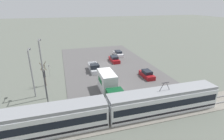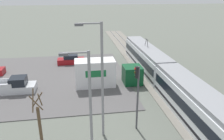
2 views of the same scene
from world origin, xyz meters
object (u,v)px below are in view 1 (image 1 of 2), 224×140
street_tree (44,75)px  no_parking_sign (49,69)px  street_lamp_near_crossing (42,67)px  light_rail_tram (107,110)px  street_lamp_mid_block (31,70)px  sedan_car_0 (147,74)px  box_truck (109,85)px  sedan_car_1 (118,54)px  pickup_truck (94,68)px  traffic_light_pole (46,85)px  sedan_car_2 (114,59)px

street_tree → no_parking_sign: bearing=-97.5°
no_parking_sign → street_lamp_near_crossing: bearing=89.1°
light_rail_tram → street_lamp_mid_block: size_ratio=4.09×
sedan_car_0 → street_tree: street_tree is taller
sedan_car_0 → street_lamp_mid_block: 21.42m
box_truck → street_lamp_near_crossing: size_ratio=0.89×
light_rail_tram → no_parking_sign: 19.29m
sedan_car_1 → street_tree: (19.06, 14.78, 1.42)m
box_truck → street_tree: 12.11m
pickup_truck → sedan_car_1: size_ratio=1.09×
box_truck → street_lamp_mid_block: size_ratio=1.07×
street_lamp_mid_block → street_tree: bearing=-110.7°
pickup_truck → sedan_car_0: 11.61m
pickup_truck → traffic_light_pole: bearing=53.3°
traffic_light_pole → no_parking_sign: size_ratio=2.22×
sedan_car_2 → street_lamp_mid_block: street_lamp_mid_block is taller
light_rail_tram → sedan_car_0: 16.26m
sedan_car_2 → street_lamp_mid_block: bearing=-142.9°
street_lamp_mid_block → sedan_car_2: bearing=-142.9°
street_lamp_near_crossing → no_parking_sign: 9.81m
sedan_car_2 → street_tree: 19.03m
box_truck → street_tree: street_tree is taller
box_truck → street_tree: (10.37, -6.22, 0.48)m
sedan_car_2 → box_truck: bearing=-110.3°
light_rail_tram → pickup_truck: bearing=-95.8°
light_rail_tram → street_lamp_mid_block: (9.53, -9.75, 2.84)m
street_lamp_mid_block → no_parking_sign: size_ratio=3.02×
sedan_car_0 → street_tree: bearing=-5.5°
street_lamp_mid_block → no_parking_sign: (-1.94, -7.99, -2.94)m
traffic_light_pole → box_truck: bearing=-170.8°
sedan_car_1 → sedan_car_2: (2.78, 5.04, 0.03)m
pickup_truck → street_tree: (9.98, 4.54, 1.33)m
sedan_car_1 → sedan_car_0: bearing=-88.0°
sedan_car_2 → traffic_light_pole: bearing=-131.5°
street_lamp_near_crossing → box_truck: bearing=171.3°
light_rail_tram → pickup_truck: light_rail_tram is taller
light_rail_tram → street_lamp_mid_block: bearing=-45.7°
sedan_car_0 → street_lamp_mid_block: size_ratio=0.55×
box_truck → street_lamp_near_crossing: bearing=-8.7°
street_lamp_near_crossing → sedan_car_1: bearing=-133.7°
pickup_truck → light_rail_tram: bearing=84.2°
light_rail_tram → sedan_car_0: (-11.48, -11.47, -0.97)m
sedan_car_1 → street_tree: street_tree is taller
pickup_truck → sedan_car_0: bearing=146.3°
street_lamp_mid_block → pickup_truck: bearing=-144.3°
traffic_light_pole → street_lamp_near_crossing: bearing=-82.7°
sedan_car_0 → sedan_car_1: 16.69m
pickup_truck → sedan_car_0: size_ratio=1.23×
sedan_car_2 → street_lamp_near_crossing: size_ratio=0.50×
sedan_car_1 → street_lamp_mid_block: size_ratio=0.62×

